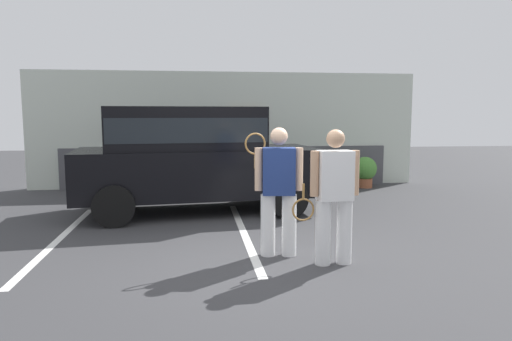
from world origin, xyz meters
TOP-DOWN VIEW (x-y plane):
  - ground_plane at (0.00, 0.00)m, footprint 40.00×40.00m
  - parking_stripe_0 at (-2.97, 1.50)m, footprint 0.12×4.40m
  - parking_stripe_1 at (-0.11, 1.50)m, footprint 0.12×4.40m
  - house_frontage at (0.01, 6.52)m, footprint 10.19×0.40m
  - parked_suv at (-0.91, 3.25)m, footprint 4.76×2.52m
  - tennis_player_man at (0.23, 0.21)m, footprint 0.77×0.32m
  - tennis_player_woman at (0.87, -0.24)m, footprint 0.90×0.29m
  - potted_plant_by_porch at (2.61, 5.20)m, footprint 0.67×0.67m
  - potted_plant_secondary at (3.54, 5.72)m, footprint 0.61×0.61m

SIDE VIEW (x-z plane):
  - ground_plane at x=0.00m, z-range 0.00..0.00m
  - parking_stripe_0 at x=-2.97m, z-range 0.00..0.01m
  - parking_stripe_1 at x=-0.11m, z-range 0.00..0.01m
  - potted_plant_secondary at x=3.54m, z-range 0.04..0.85m
  - potted_plant_by_porch at x=2.61m, z-range 0.05..0.94m
  - tennis_player_woman at x=0.87m, z-range 0.03..1.76m
  - tennis_player_man at x=0.23m, z-range 0.04..1.78m
  - parked_suv at x=-0.91m, z-range 0.12..2.17m
  - house_frontage at x=0.01m, z-range -0.09..2.92m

